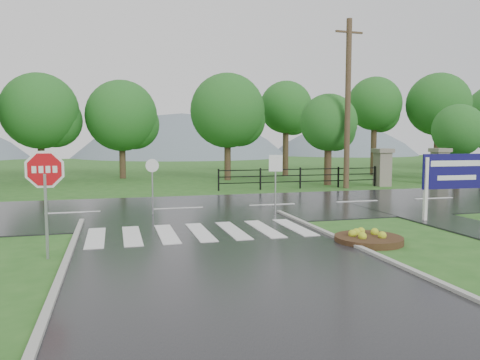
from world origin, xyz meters
name	(u,v)px	position (x,y,z in m)	size (l,w,h in m)	color
ground	(246,284)	(0.00, 0.00, 0.00)	(120.00, 120.00, 0.00)	#295D1F
main_road	(178,209)	(0.00, 10.00, 0.00)	(90.00, 8.00, 0.04)	black
walkway	(463,226)	(8.50, 4.00, 0.00)	(2.20, 11.00, 0.04)	#29292B
crosswalk	(200,232)	(0.00, 5.00, 0.06)	(6.50, 2.80, 0.02)	silver
pillar_west	(382,166)	(13.00, 16.00, 1.18)	(1.00, 1.00, 2.24)	gray
pillar_east	(440,165)	(17.00, 16.00, 1.18)	(1.00, 1.00, 2.24)	gray
fence_west	(300,176)	(7.75, 16.00, 0.72)	(9.58, 0.08, 1.20)	black
hills	(155,255)	(3.49, 65.00, -15.54)	(102.00, 48.00, 48.00)	slate
treeline	(166,179)	(1.00, 24.00, 0.00)	(83.20, 5.20, 10.00)	#1D5D1E
stop_sign	(45,179)	(-4.02, 3.08, 1.90)	(1.22, 0.06, 2.74)	#939399
estate_billboard	(456,175)	(9.04, 5.05, 1.59)	(2.65, 0.15, 2.32)	silver
flower_bed	(369,238)	(4.22, 2.61, 0.14)	(1.84, 1.84, 0.37)	#332111
reg_sign_small	(276,173)	(3.30, 7.63, 1.58)	(0.48, 0.17, 2.24)	#939399
reg_sign_round	(152,179)	(-1.10, 8.79, 1.34)	(0.48, 0.15, 2.10)	#939399
utility_pole_east	(348,103)	(10.37, 15.50, 4.82)	(1.69, 0.32, 9.48)	#473523
entrance_tree_left	(328,123)	(10.17, 17.50, 3.77)	(3.46, 3.46, 5.54)	#3D2B1C
entrance_tree_right	(458,130)	(19.52, 17.50, 3.38)	(3.38, 3.38, 5.09)	#3D2B1C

